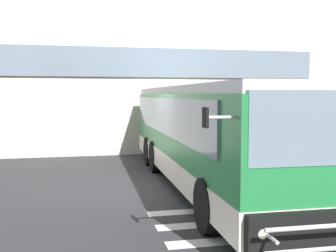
% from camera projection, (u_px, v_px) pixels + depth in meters
% --- Properties ---
extents(ground_plane, '(80.00, 90.00, 0.02)m').
position_uv_depth(ground_plane, '(141.00, 188.00, 10.76)').
color(ground_plane, '#2B2B2D').
rests_on(ground_plane, ground).
extents(bay_paint_stripes, '(4.40, 3.96, 0.01)m').
position_uv_depth(bay_paint_stripes, '(288.00, 236.00, 7.10)').
color(bay_paint_stripes, silver).
rests_on(bay_paint_stripes, ground).
extents(terminal_building, '(22.89, 13.80, 8.66)m').
position_uv_depth(terminal_building, '(96.00, 60.00, 21.59)').
color(terminal_building, beige).
rests_on(terminal_building, ground).
extents(bus_main_foreground, '(3.24, 11.38, 2.70)m').
position_uv_depth(bus_main_foreground, '(212.00, 137.00, 10.88)').
color(bus_main_foreground, '#1E7238').
rests_on(bus_main_foreground, ground).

